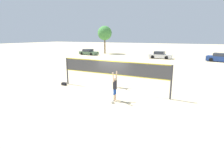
{
  "coord_description": "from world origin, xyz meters",
  "views": [
    {
      "loc": [
        5.91,
        -12.07,
        4.26
      ],
      "look_at": [
        0.0,
        0.0,
        1.32
      ],
      "focal_mm": 28.0,
      "sensor_mm": 36.0,
      "label": 1
    }
  ],
  "objects_px": {
    "player_spiker": "(115,86)",
    "parked_car_mid": "(89,52)",
    "player_blocker": "(116,75)",
    "parked_car_near": "(221,58)",
    "gear_bag": "(64,84)",
    "volleyball_net": "(112,70)",
    "volleyball": "(112,101)",
    "tree_left_cluster": "(105,33)",
    "parked_car_far": "(160,55)"
  },
  "relations": [
    {
      "from": "volleyball_net",
      "to": "parked_car_mid",
      "type": "distance_m",
      "value": 28.42
    },
    {
      "from": "player_spiker",
      "to": "parked_car_far",
      "type": "height_order",
      "value": "player_spiker"
    },
    {
      "from": "tree_left_cluster",
      "to": "player_spiker",
      "type": "bearing_deg",
      "value": -60.48
    },
    {
      "from": "parked_car_mid",
      "to": "tree_left_cluster",
      "type": "distance_m",
      "value": 6.63
    },
    {
      "from": "gear_bag",
      "to": "volleyball_net",
      "type": "bearing_deg",
      "value": 5.83
    },
    {
      "from": "parked_car_far",
      "to": "tree_left_cluster",
      "type": "xyz_separation_m",
      "value": [
        -14.63,
        4.18,
        4.42
      ]
    },
    {
      "from": "player_spiker",
      "to": "volleyball",
      "type": "relative_size",
      "value": 9.15
    },
    {
      "from": "parked_car_far",
      "to": "player_blocker",
      "type": "bearing_deg",
      "value": -87.6
    },
    {
      "from": "gear_bag",
      "to": "parked_car_mid",
      "type": "height_order",
      "value": "parked_car_mid"
    },
    {
      "from": "parked_car_near",
      "to": "parked_car_mid",
      "type": "height_order",
      "value": "parked_car_near"
    },
    {
      "from": "volleyball",
      "to": "tree_left_cluster",
      "type": "relative_size",
      "value": 0.03
    },
    {
      "from": "player_spiker",
      "to": "parked_car_near",
      "type": "relative_size",
      "value": 0.41
    },
    {
      "from": "volleyball",
      "to": "parked_car_mid",
      "type": "relative_size",
      "value": 0.05
    },
    {
      "from": "volleyball",
      "to": "tree_left_cluster",
      "type": "distance_m",
      "value": 34.16
    },
    {
      "from": "parked_car_near",
      "to": "parked_car_far",
      "type": "xyz_separation_m",
      "value": [
        -10.29,
        0.11,
        -0.04
      ]
    },
    {
      "from": "player_blocker",
      "to": "volleyball",
      "type": "bearing_deg",
      "value": 21.39
    },
    {
      "from": "volleyball",
      "to": "parked_car_mid",
      "type": "xyz_separation_m",
      "value": [
        -18.41,
        24.97,
        0.49
      ]
    },
    {
      "from": "parked_car_mid",
      "to": "parked_car_far",
      "type": "height_order",
      "value": "parked_car_far"
    },
    {
      "from": "volleyball_net",
      "to": "tree_left_cluster",
      "type": "distance_m",
      "value": 31.31
    },
    {
      "from": "player_blocker",
      "to": "parked_car_near",
      "type": "distance_m",
      "value": 23.94
    },
    {
      "from": "gear_bag",
      "to": "player_blocker",
      "type": "bearing_deg",
      "value": 17.88
    },
    {
      "from": "volleyball",
      "to": "parked_car_near",
      "type": "bearing_deg",
      "value": 71.51
    },
    {
      "from": "player_spiker",
      "to": "parked_car_mid",
      "type": "relative_size",
      "value": 0.43
    },
    {
      "from": "player_blocker",
      "to": "parked_car_far",
      "type": "bearing_deg",
      "value": -178.58
    },
    {
      "from": "volleyball",
      "to": "parked_car_near",
      "type": "height_order",
      "value": "parked_car_near"
    },
    {
      "from": "parked_car_mid",
      "to": "tree_left_cluster",
      "type": "bearing_deg",
      "value": 72.7
    },
    {
      "from": "parked_car_near",
      "to": "player_blocker",
      "type": "bearing_deg",
      "value": -102.11
    },
    {
      "from": "player_spiker",
      "to": "parked_car_mid",
      "type": "xyz_separation_m",
      "value": [
        -18.38,
        24.53,
        -0.45
      ]
    },
    {
      "from": "player_blocker",
      "to": "parked_car_far",
      "type": "relative_size",
      "value": 0.47
    },
    {
      "from": "volleyball_net",
      "to": "parked_car_near",
      "type": "height_order",
      "value": "volleyball_net"
    },
    {
      "from": "player_blocker",
      "to": "gear_bag",
      "type": "height_order",
      "value": "player_blocker"
    },
    {
      "from": "gear_bag",
      "to": "tree_left_cluster",
      "type": "bearing_deg",
      "value": 111.3
    },
    {
      "from": "player_spiker",
      "to": "parked_car_near",
      "type": "xyz_separation_m",
      "value": [
        8.47,
        24.77,
        -0.38
      ]
    },
    {
      "from": "volleyball",
      "to": "gear_bag",
      "type": "xyz_separation_m",
      "value": [
        -5.73,
        1.92,
        0.01
      ]
    },
    {
      "from": "parked_car_near",
      "to": "volleyball_net",
      "type": "bearing_deg",
      "value": -100.95
    },
    {
      "from": "gear_bag",
      "to": "parked_car_near",
      "type": "height_order",
      "value": "parked_car_near"
    },
    {
      "from": "player_spiker",
      "to": "gear_bag",
      "type": "bearing_deg",
      "value": 75.46
    },
    {
      "from": "parked_car_near",
      "to": "volleyball",
      "type": "bearing_deg",
      "value": -96.58
    },
    {
      "from": "volleyball",
      "to": "gear_bag",
      "type": "relative_size",
      "value": 0.56
    },
    {
      "from": "tree_left_cluster",
      "to": "gear_bag",
      "type": "bearing_deg",
      "value": -68.7
    },
    {
      "from": "player_spiker",
      "to": "parked_car_near",
      "type": "distance_m",
      "value": 26.18
    },
    {
      "from": "volleyball_net",
      "to": "parked_car_near",
      "type": "distance_m",
      "value": 24.8
    },
    {
      "from": "parked_car_mid",
      "to": "tree_left_cluster",
      "type": "relative_size",
      "value": 0.68
    },
    {
      "from": "parked_car_mid",
      "to": "gear_bag",
      "type": "bearing_deg",
      "value": -55.48
    },
    {
      "from": "player_spiker",
      "to": "volleyball_net",
      "type": "bearing_deg",
      "value": 30.81
    },
    {
      "from": "volleyball_net",
      "to": "parked_car_mid",
      "type": "relative_size",
      "value": 1.95
    },
    {
      "from": "tree_left_cluster",
      "to": "volleyball",
      "type": "bearing_deg",
      "value": -60.81
    },
    {
      "from": "volleyball",
      "to": "parked_car_far",
      "type": "xyz_separation_m",
      "value": [
        -1.86,
        25.33,
        0.51
      ]
    },
    {
      "from": "player_spiker",
      "to": "tree_left_cluster",
      "type": "height_order",
      "value": "tree_left_cluster"
    },
    {
      "from": "volleyball",
      "to": "parked_car_mid",
      "type": "height_order",
      "value": "parked_car_mid"
    }
  ]
}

